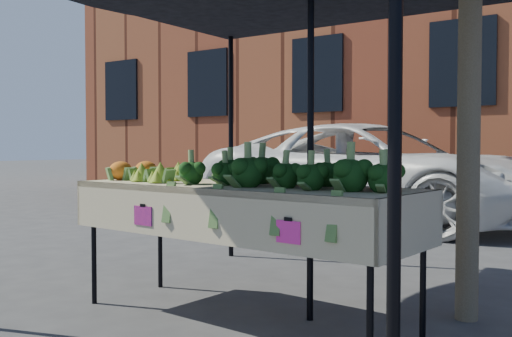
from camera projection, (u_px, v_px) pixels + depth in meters
The scene contains 8 objects.
ground at pixel (207, 320), 3.83m from camera, with size 90.00×90.00×0.00m, color #37373A.
table at pixel (239, 254), 3.78m from camera, with size 2.46×0.99×0.90m.
canopy at pixel (272, 115), 4.05m from camera, with size 3.16×3.16×2.74m, color black, non-canonical shape.
broccoli_heap at pixel (288, 168), 3.57m from camera, with size 1.52×0.55×0.24m, color black.
romanesco_cluster at pixel (167, 169), 4.16m from camera, with size 0.41×0.55×0.18m, color #A3BC37.
cauliflower_pair at pixel (134, 169), 4.40m from camera, with size 0.21×0.41×0.16m, color orange.
vehicle at pixel (373, 43), 8.83m from camera, with size 2.52×1.52×5.47m, color white.
building_left at pixel (338, 29), 16.39m from camera, with size 12.00×8.00×9.00m, color brown.
Camera 1 is at (2.41, -2.95, 1.14)m, focal length 40.68 mm.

